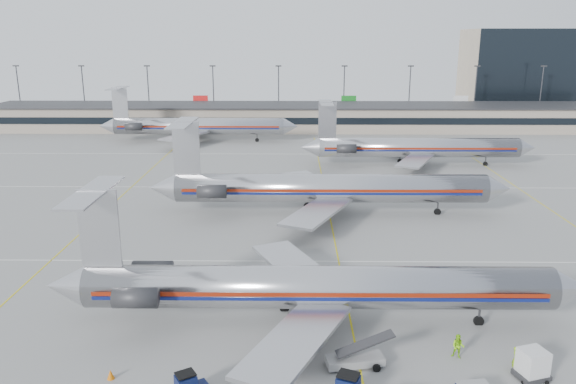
{
  "coord_description": "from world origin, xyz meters",
  "views": [
    {
      "loc": [
        -4.66,
        -44.26,
        22.35
      ],
      "look_at": [
        -5.39,
        20.8,
        4.5
      ],
      "focal_mm": 35.0,
      "sensor_mm": 36.0,
      "label": 1
    }
  ],
  "objects_px": {
    "jet_second_row": "(323,188)",
    "uld_container": "(533,365)",
    "belt_loader": "(356,358)",
    "jet_foreground": "(307,286)"
  },
  "relations": [
    {
      "from": "jet_second_row",
      "to": "uld_container",
      "type": "bearing_deg",
      "value": -71.47
    },
    {
      "from": "uld_container",
      "to": "jet_second_row",
      "type": "bearing_deg",
      "value": 90.73
    },
    {
      "from": "jet_foreground",
      "to": "jet_second_row",
      "type": "relative_size",
      "value": 0.92
    },
    {
      "from": "jet_second_row",
      "to": "belt_loader",
      "type": "height_order",
      "value": "jet_second_row"
    },
    {
      "from": "jet_foreground",
      "to": "jet_second_row",
      "type": "height_order",
      "value": "jet_second_row"
    },
    {
      "from": "jet_foreground",
      "to": "belt_loader",
      "type": "bearing_deg",
      "value": -61.41
    },
    {
      "from": "jet_second_row",
      "to": "belt_loader",
      "type": "xyz_separation_m",
      "value": [
        0.62,
        -35.63,
        -2.9
      ]
    },
    {
      "from": "uld_container",
      "to": "belt_loader",
      "type": "relative_size",
      "value": 0.5
    },
    {
      "from": "jet_foreground",
      "to": "uld_container",
      "type": "height_order",
      "value": "jet_foreground"
    },
    {
      "from": "jet_second_row",
      "to": "uld_container",
      "type": "xyz_separation_m",
      "value": [
        12.38,
        -36.93,
        -2.5
      ]
    }
  ]
}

